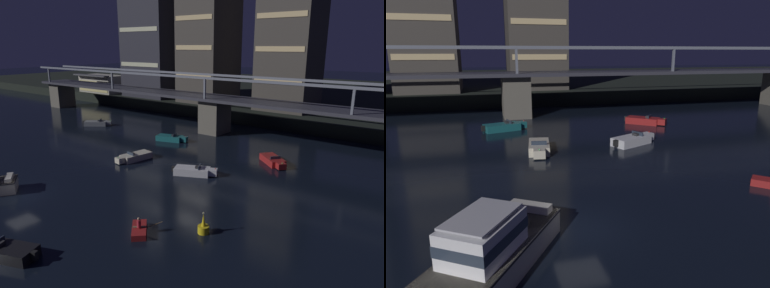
# 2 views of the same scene
# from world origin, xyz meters

# --- Properties ---
(ground_plane) EXTENTS (400.00, 400.00, 0.00)m
(ground_plane) POSITION_xyz_m (0.00, 0.00, 0.00)
(ground_plane) COLOR black
(far_riverbank) EXTENTS (240.00, 80.00, 2.20)m
(far_riverbank) POSITION_xyz_m (0.00, 81.17, 1.10)
(far_riverbank) COLOR black
(far_riverbank) RESTS_ON ground
(river_bridge) EXTENTS (92.88, 6.40, 9.38)m
(river_bridge) POSITION_xyz_m (-0.00, 33.16, 4.51)
(river_bridge) COLOR #605B51
(river_bridge) RESTS_ON ground
(tower_west_tall) EXTENTS (9.77, 11.01, 29.17)m
(tower_west_tall) POSITION_xyz_m (-12.65, 49.38, 16.63)
(tower_west_tall) COLOR #423D38
(tower_west_tall) RESTS_ON far_riverbank
(tower_central) EXTENTS (9.93, 9.94, 28.69)m
(tower_central) POSITION_xyz_m (5.30, 49.95, 16.39)
(tower_central) COLOR #423D38
(tower_central) RESTS_ON far_riverbank
(cabin_cruiser_near_left) EXTENTS (6.74, 8.76, 2.79)m
(cabin_cruiser_near_left) POSITION_xyz_m (-4.51, -2.72, 1.05)
(cabin_cruiser_near_left) COLOR beige
(cabin_cruiser_near_left) RESTS_ON ground
(speedboat_near_center) EXTENTS (4.56, 4.19, 1.16)m
(speedboat_near_center) POSITION_xyz_m (14.79, 24.12, 0.41)
(speedboat_near_center) COLOR maroon
(speedboat_near_center) RESTS_ON ground
(speedboat_mid_center) EXTENTS (2.34, 5.23, 1.16)m
(speedboat_mid_center) POSITION_xyz_m (0.21, 14.83, 0.41)
(speedboat_mid_center) COLOR beige
(speedboat_mid_center) RESTS_ON ground
(speedboat_mid_right) EXTENTS (4.98, 3.31, 1.16)m
(speedboat_mid_right) POSITION_xyz_m (9.37, 15.19, 0.41)
(speedboat_mid_right) COLOR silver
(speedboat_mid_right) RESTS_ON ground
(speedboat_far_left) EXTENTS (5.17, 2.84, 1.16)m
(speedboat_far_left) POSITION_xyz_m (-2.27, 24.72, 0.41)
(speedboat_far_left) COLOR #196066
(speedboat_far_left) RESTS_ON ground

